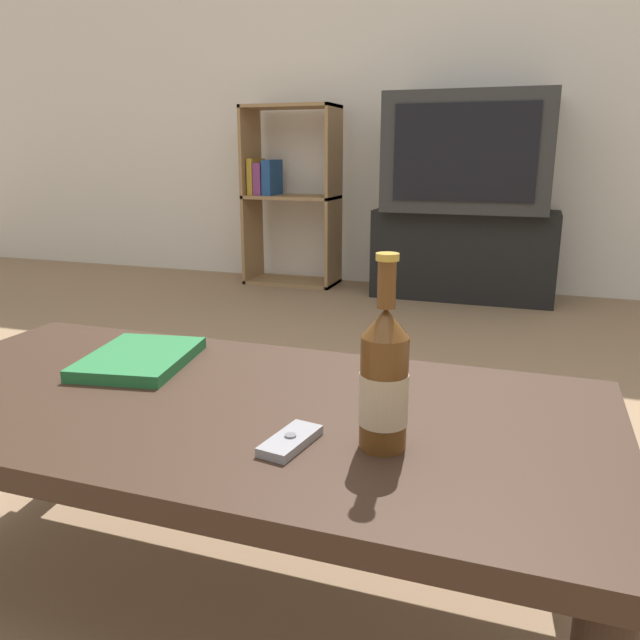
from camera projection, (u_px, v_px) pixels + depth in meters
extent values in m
plane|color=#937556|center=(235.00, 595.00, 1.20)|extent=(12.00, 12.00, 0.00)
cube|color=silver|center=(462.00, 68.00, 3.62)|extent=(8.00, 0.05, 2.60)
cube|color=#332116|center=(227.00, 410.00, 1.10)|extent=(1.32, 0.64, 0.04)
cylinder|color=black|center=(65.00, 414.00, 1.58)|extent=(0.07, 0.07, 0.36)
cylinder|color=black|center=(573.00, 497.00, 1.20)|extent=(0.07, 0.07, 0.36)
cube|color=black|center=(464.00, 254.00, 3.62)|extent=(1.02, 0.39, 0.51)
cube|color=#2D2D2D|center=(470.00, 153.00, 3.47)|extent=(0.89, 0.56, 0.63)
cube|color=black|center=(464.00, 153.00, 3.21)|extent=(0.73, 0.01, 0.49)
cube|color=#99754C|center=(251.00, 196.00, 4.02)|extent=(0.02, 0.30, 1.11)
cube|color=#99754C|center=(334.00, 198.00, 3.85)|extent=(0.02, 0.30, 1.11)
cube|color=#99754C|center=(293.00, 281.00, 4.08)|extent=(0.58, 0.30, 0.02)
cube|color=#99754C|center=(292.00, 197.00, 3.94)|extent=(0.58, 0.30, 0.02)
cube|color=#99754C|center=(291.00, 106.00, 3.79)|extent=(0.58, 0.30, 0.02)
cube|color=#B7932D|center=(256.00, 177.00, 3.98)|extent=(0.04, 0.21, 0.23)
cube|color=#7F3875|center=(263.00, 179.00, 3.97)|extent=(0.05, 0.21, 0.20)
cube|color=navy|center=(272.00, 177.00, 3.95)|extent=(0.06, 0.21, 0.22)
cylinder|color=#563314|center=(384.00, 393.00, 0.90)|extent=(0.07, 0.07, 0.17)
cylinder|color=tan|center=(383.00, 398.00, 0.90)|extent=(0.07, 0.07, 0.08)
cone|color=#563314|center=(386.00, 322.00, 0.87)|extent=(0.07, 0.07, 0.04)
cylinder|color=#563314|center=(387.00, 284.00, 0.86)|extent=(0.03, 0.03, 0.07)
cylinder|color=#B79333|center=(388.00, 257.00, 0.85)|extent=(0.03, 0.03, 0.01)
cube|color=gray|center=(290.00, 441.00, 0.92)|extent=(0.07, 0.12, 0.01)
cylinder|color=slate|center=(290.00, 435.00, 0.92)|extent=(0.02, 0.02, 0.00)
cube|color=#236B38|center=(139.00, 358.00, 1.28)|extent=(0.23, 0.29, 0.02)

